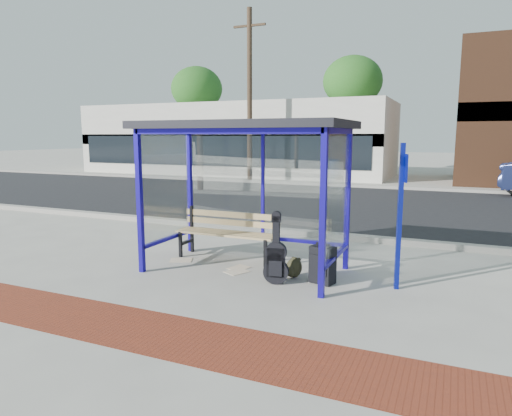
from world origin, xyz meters
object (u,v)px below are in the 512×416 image
at_px(suitcase, 322,265).
at_px(backpack, 293,268).
at_px(bench, 228,231).
at_px(guitar_bag, 276,259).

xyz_separation_m(suitcase, backpack, (-0.49, 0.09, -0.13)).
xyz_separation_m(bench, suitcase, (1.95, -0.72, -0.22)).
bearing_deg(bench, guitar_bag, -37.93).
bearing_deg(suitcase, bench, 177.22).
distance_m(bench, guitar_bag, 1.67).
xyz_separation_m(bench, backpack, (1.46, -0.62, -0.35)).
height_order(bench, suitcase, bench).
bearing_deg(backpack, bench, 167.93).
height_order(guitar_bag, backpack, guitar_bag).
distance_m(bench, backpack, 1.63).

